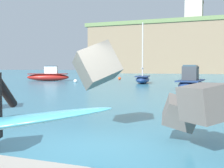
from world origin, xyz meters
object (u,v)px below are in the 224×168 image
object	(u,v)px
mooring_buoy_outer	(75,81)
station_building_central	(194,11)
boat_mid_left	(191,82)
mooring_buoy_inner	(120,78)
boat_far_left	(49,76)
boat_mid_centre	(143,79)

from	to	relation	value
mooring_buoy_outer	station_building_central	world-z (taller)	station_building_central
boat_mid_left	mooring_buoy_inner	size ratio (longest dim) A/B	11.84
boat_mid_left	mooring_buoy_outer	size ratio (longest dim) A/B	11.84
boat_far_left	mooring_buoy_outer	xyz separation A→B (m)	(5.95, -3.46, -0.46)
boat_mid_left	mooring_buoy_inner	world-z (taller)	boat_mid_left
boat_mid_left	station_building_central	world-z (taller)	station_building_central
mooring_buoy_inner	mooring_buoy_outer	xyz separation A→B (m)	(-2.03, -10.05, 0.00)
boat_far_left	station_building_central	world-z (taller)	station_building_central
boat_mid_left	boat_far_left	bearing A→B (deg)	155.34
mooring_buoy_inner	boat_far_left	bearing A→B (deg)	-140.46
boat_far_left	boat_mid_centre	bearing A→B (deg)	-6.28
boat_mid_centre	boat_far_left	bearing A→B (deg)	173.72
boat_far_left	mooring_buoy_inner	bearing A→B (deg)	39.54
mooring_buoy_inner	boat_mid_centre	bearing A→B (deg)	-55.39
boat_far_left	mooring_buoy_inner	world-z (taller)	boat_far_left
mooring_buoy_outer	station_building_central	distance (m)	66.84
boat_mid_centre	mooring_buoy_inner	xyz separation A→B (m)	(-5.57, 8.08, -0.29)
boat_mid_left	mooring_buoy_inner	distance (m)	19.36
station_building_central	mooring_buoy_outer	bearing A→B (deg)	-97.59
mooring_buoy_inner	mooring_buoy_outer	bearing A→B (deg)	-101.41
boat_far_left	mooring_buoy_outer	world-z (taller)	boat_far_left
boat_far_left	mooring_buoy_outer	size ratio (longest dim) A/B	13.28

